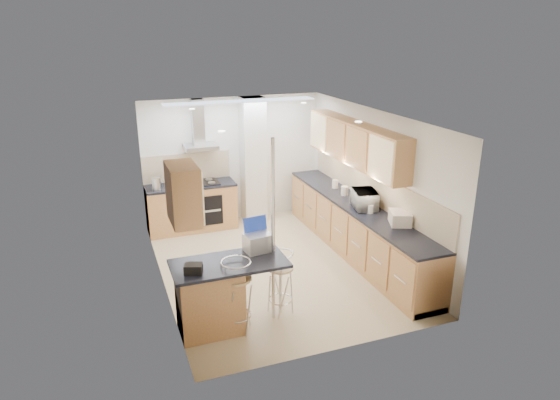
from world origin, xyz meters
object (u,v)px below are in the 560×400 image
object	(u,v)px
bar_stool_end	(280,283)
bread_bin	(400,218)
bar_stool_near	(237,296)
laptop	(258,242)
microwave	(365,199)

from	to	relation	value
bar_stool_end	bread_bin	bearing A→B (deg)	-30.55
bar_stool_near	bread_bin	distance (m)	2.83
laptop	bar_stool_near	xyz separation A→B (m)	(-0.40, -0.32, -0.56)
bread_bin	bar_stool_end	bearing A→B (deg)	-148.97
bar_stool_end	bar_stool_near	bearing A→B (deg)	157.88
microwave	laptop	distance (m)	2.42
microwave	bar_stool_near	distance (m)	2.97
bar_stool_near	bar_stool_end	distance (m)	0.70
microwave	bread_bin	distance (m)	0.84
microwave	bar_stool_near	xyz separation A→B (m)	(-2.59, -1.35, -0.56)
microwave	laptop	bearing A→B (deg)	129.10
laptop	bar_stool_near	distance (m)	0.75
microwave	bar_stool_end	distance (m)	2.31
microwave	bar_stool_end	world-z (taller)	microwave
laptop	bar_stool_end	size ratio (longest dim) A/B	0.38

